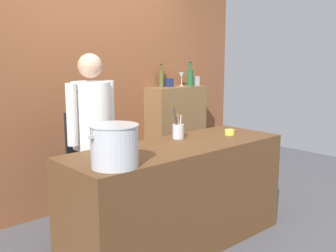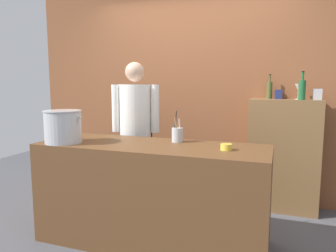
{
  "view_description": "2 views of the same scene",
  "coord_description": "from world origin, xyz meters",
  "px_view_note": "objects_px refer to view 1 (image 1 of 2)",
  "views": [
    {
      "loc": [
        -2.27,
        -2.37,
        1.66
      ],
      "look_at": [
        0.25,
        0.4,
        0.98
      ],
      "focal_mm": 42.77,
      "sensor_mm": 36.0,
      "label": 1
    },
    {
      "loc": [
        1.04,
        -2.48,
        1.42
      ],
      "look_at": [
        0.06,
        0.26,
        1.03
      ],
      "focal_mm": 33.4,
      "sensor_mm": 36.0,
      "label": 2
    }
  ],
  "objects_px": {
    "wine_bottle_green": "(190,77)",
    "wine_glass_wide": "(182,76)",
    "utensil_crock": "(178,131)",
    "wine_bottle_olive": "(161,79)",
    "stockpot_large": "(114,146)",
    "spice_tin_silver": "(195,81)",
    "butter_jar": "(230,132)",
    "spice_tin_navy": "(169,82)",
    "chef": "(92,134)"
  },
  "relations": [
    {
      "from": "wine_bottle_green",
      "to": "wine_glass_wide",
      "type": "height_order",
      "value": "wine_bottle_green"
    },
    {
      "from": "utensil_crock",
      "to": "wine_bottle_olive",
      "type": "distance_m",
      "value": 1.37
    },
    {
      "from": "wine_glass_wide",
      "to": "stockpot_large",
      "type": "bearing_deg",
      "value": -144.73
    },
    {
      "from": "spice_tin_silver",
      "to": "wine_glass_wide",
      "type": "bearing_deg",
      "value": 164.54
    },
    {
      "from": "butter_jar",
      "to": "wine_glass_wide",
      "type": "height_order",
      "value": "wine_glass_wide"
    },
    {
      "from": "utensil_crock",
      "to": "wine_bottle_green",
      "type": "xyz_separation_m",
      "value": [
        1.08,
        0.92,
        0.4
      ]
    },
    {
      "from": "spice_tin_silver",
      "to": "spice_tin_navy",
      "type": "bearing_deg",
      "value": 171.11
    },
    {
      "from": "butter_jar",
      "to": "wine_glass_wide",
      "type": "distance_m",
      "value": 1.44
    },
    {
      "from": "stockpot_large",
      "to": "wine_bottle_olive",
      "type": "bearing_deg",
      "value": 40.57
    },
    {
      "from": "chef",
      "to": "wine_bottle_olive",
      "type": "relative_size",
      "value": 6.01
    },
    {
      "from": "wine_glass_wide",
      "to": "wine_bottle_green",
      "type": "bearing_deg",
      "value": -76.54
    },
    {
      "from": "chef",
      "to": "wine_bottle_green",
      "type": "xyz_separation_m",
      "value": [
        1.71,
        0.48,
        0.4
      ]
    },
    {
      "from": "stockpot_large",
      "to": "spice_tin_navy",
      "type": "height_order",
      "value": "spice_tin_navy"
    },
    {
      "from": "butter_jar",
      "to": "spice_tin_silver",
      "type": "relative_size",
      "value": 0.8
    },
    {
      "from": "wine_bottle_green",
      "to": "spice_tin_silver",
      "type": "xyz_separation_m",
      "value": [
        0.15,
        0.07,
        -0.05
      ]
    },
    {
      "from": "stockpot_large",
      "to": "wine_bottle_olive",
      "type": "xyz_separation_m",
      "value": [
        1.7,
        1.46,
        0.31
      ]
    },
    {
      "from": "wine_glass_wide",
      "to": "chef",
      "type": "bearing_deg",
      "value": -160.36
    },
    {
      "from": "butter_jar",
      "to": "spice_tin_silver",
      "type": "distance_m",
      "value": 1.47
    },
    {
      "from": "chef",
      "to": "spice_tin_navy",
      "type": "distance_m",
      "value": 1.63
    },
    {
      "from": "wine_glass_wide",
      "to": "spice_tin_navy",
      "type": "distance_m",
      "value": 0.22
    },
    {
      "from": "chef",
      "to": "wine_glass_wide",
      "type": "distance_m",
      "value": 1.83
    },
    {
      "from": "chef",
      "to": "spice_tin_navy",
      "type": "xyz_separation_m",
      "value": [
        1.47,
        0.61,
        0.35
      ]
    },
    {
      "from": "butter_jar",
      "to": "spice_tin_silver",
      "type": "height_order",
      "value": "spice_tin_silver"
    },
    {
      "from": "wine_bottle_green",
      "to": "spice_tin_navy",
      "type": "bearing_deg",
      "value": 150.79
    },
    {
      "from": "butter_jar",
      "to": "utensil_crock",
      "type": "bearing_deg",
      "value": 156.58
    },
    {
      "from": "wine_glass_wide",
      "to": "spice_tin_silver",
      "type": "distance_m",
      "value": 0.2
    },
    {
      "from": "stockpot_large",
      "to": "spice_tin_navy",
      "type": "relative_size",
      "value": 3.8
    },
    {
      "from": "butter_jar",
      "to": "wine_glass_wide",
      "type": "xyz_separation_m",
      "value": [
        0.57,
        1.24,
        0.46
      ]
    },
    {
      "from": "wine_bottle_green",
      "to": "utensil_crock",
      "type": "bearing_deg",
      "value": -139.56
    },
    {
      "from": "wine_bottle_green",
      "to": "spice_tin_silver",
      "type": "height_order",
      "value": "wine_bottle_green"
    },
    {
      "from": "utensil_crock",
      "to": "wine_bottle_green",
      "type": "relative_size",
      "value": 0.94
    },
    {
      "from": "stockpot_large",
      "to": "spice_tin_silver",
      "type": "relative_size",
      "value": 3.39
    },
    {
      "from": "utensil_crock",
      "to": "butter_jar",
      "type": "xyz_separation_m",
      "value": [
        0.48,
        -0.21,
        -0.04
      ]
    },
    {
      "from": "chef",
      "to": "spice_tin_silver",
      "type": "distance_m",
      "value": 1.97
    },
    {
      "from": "chef",
      "to": "spice_tin_silver",
      "type": "xyz_separation_m",
      "value": [
        1.86,
        0.55,
        0.35
      ]
    },
    {
      "from": "chef",
      "to": "wine_bottle_olive",
      "type": "distance_m",
      "value": 1.57
    },
    {
      "from": "stockpot_large",
      "to": "spice_tin_navy",
      "type": "xyz_separation_m",
      "value": [
        1.8,
        1.43,
        0.26
      ]
    },
    {
      "from": "butter_jar",
      "to": "stockpot_large",
      "type": "bearing_deg",
      "value": -173.18
    },
    {
      "from": "butter_jar",
      "to": "wine_glass_wide",
      "type": "relative_size",
      "value": 0.55
    },
    {
      "from": "chef",
      "to": "spice_tin_silver",
      "type": "height_order",
      "value": "chef"
    },
    {
      "from": "wine_glass_wide",
      "to": "spice_tin_navy",
      "type": "height_order",
      "value": "wine_glass_wide"
    },
    {
      "from": "chef",
      "to": "spice_tin_navy",
      "type": "height_order",
      "value": "chef"
    },
    {
      "from": "wine_bottle_olive",
      "to": "spice_tin_silver",
      "type": "distance_m",
      "value": 0.5
    },
    {
      "from": "spice_tin_silver",
      "to": "wine_bottle_green",
      "type": "bearing_deg",
      "value": -155.96
    },
    {
      "from": "spice_tin_silver",
      "to": "spice_tin_navy",
      "type": "distance_m",
      "value": 0.39
    },
    {
      "from": "butter_jar",
      "to": "spice_tin_navy",
      "type": "xyz_separation_m",
      "value": [
        0.37,
        1.25,
        0.38
      ]
    },
    {
      "from": "utensil_crock",
      "to": "spice_tin_silver",
      "type": "relative_size",
      "value": 2.43
    },
    {
      "from": "stockpot_large",
      "to": "wine_bottle_olive",
      "type": "distance_m",
      "value": 2.26
    },
    {
      "from": "wine_glass_wide",
      "to": "spice_tin_navy",
      "type": "relative_size",
      "value": 1.65
    },
    {
      "from": "chef",
      "to": "wine_glass_wide",
      "type": "xyz_separation_m",
      "value": [
        1.68,
        0.6,
        0.42
      ]
    }
  ]
}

